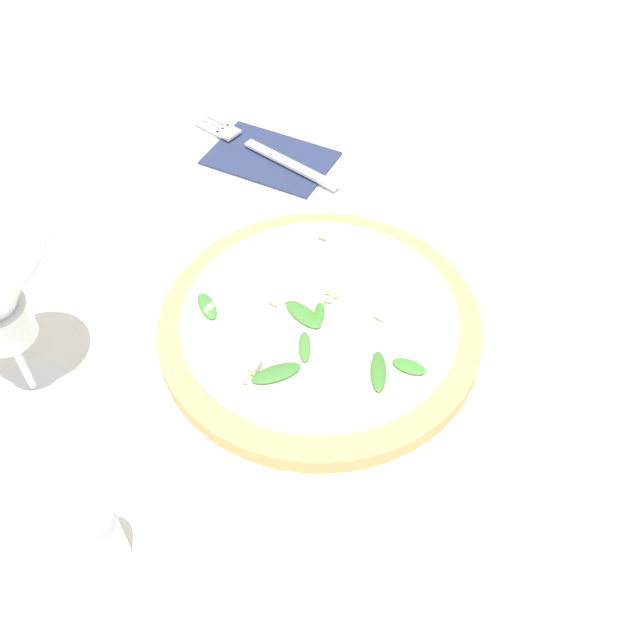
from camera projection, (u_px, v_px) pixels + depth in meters
name	position (u px, v px, depth m)	size (l,w,h in m)	color
ground_plane	(336.00, 331.00, 0.73)	(6.00, 6.00, 0.00)	silver
pizza_arugula_main	(320.00, 329.00, 0.71)	(0.32, 0.32, 0.05)	white
napkin	(271.00, 157.00, 0.90)	(0.15, 0.10, 0.01)	navy
fork	(265.00, 151.00, 0.90)	(0.22, 0.07, 0.00)	silver
shaker_pepper	(102.00, 539.00, 0.55)	(0.03, 0.03, 0.07)	silver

